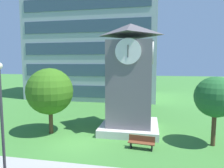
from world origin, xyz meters
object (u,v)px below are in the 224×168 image
(tree_streetside, at_px, (50,91))
(tree_near_tower, at_px, (215,97))
(clock_tower, at_px, (130,84))
(street_lamp, at_px, (1,107))
(park_bench, at_px, (141,142))

(tree_streetside, xyz_separation_m, tree_near_tower, (12.54, -0.16, -0.05))
(clock_tower, xyz_separation_m, street_lamp, (-5.70, -8.28, -0.38))
(clock_tower, height_order, tree_streetside, clock_tower)
(street_lamp, relative_size, tree_near_tower, 1.19)
(street_lamp, xyz_separation_m, tree_near_tower, (11.84, 6.10, -0.16))
(clock_tower, relative_size, tree_streetside, 1.67)
(park_bench, xyz_separation_m, tree_near_tower, (4.98, 1.51, 3.03))
(street_lamp, xyz_separation_m, tree_streetside, (-0.70, 6.26, -0.11))
(street_lamp, distance_m, tree_streetside, 6.30)
(clock_tower, bearing_deg, tree_streetside, -162.51)
(park_bench, xyz_separation_m, street_lamp, (-6.86, -4.59, 3.19))
(tree_near_tower, bearing_deg, tree_streetside, 179.27)
(clock_tower, height_order, tree_near_tower, clock_tower)
(park_bench, height_order, tree_streetside, tree_streetside)
(park_bench, distance_m, tree_near_tower, 6.02)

